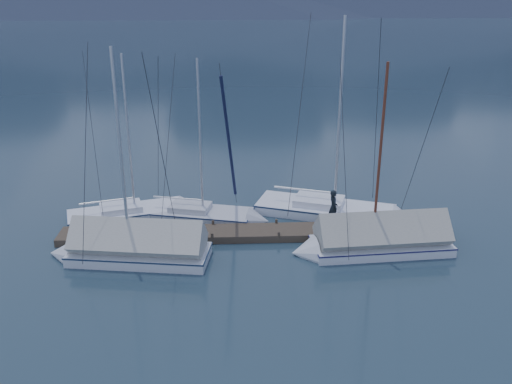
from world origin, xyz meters
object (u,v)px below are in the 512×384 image
sailboat_covered_near (369,242)px  sailboat_open_right (345,213)px  sailboat_open_mid (212,216)px  sailboat_covered_far (127,249)px  sailboat_open_left (144,212)px  person (333,207)px

sailboat_covered_near → sailboat_open_right: bearing=94.1°
sailboat_open_mid → sailboat_covered_far: size_ratio=0.89×
sailboat_open_left → sailboat_open_mid: 3.49m
sailboat_open_left → person: (9.17, -2.31, 1.04)m
sailboat_open_mid → sailboat_open_right: 6.70m
person → sailboat_open_right: bearing=-38.1°
sailboat_covered_far → person: size_ratio=5.66×
sailboat_open_left → sailboat_covered_far: 4.75m
sailboat_covered_near → person: bearing=119.3°
sailboat_covered_near → person: sailboat_covered_near is taller
sailboat_covered_far → sailboat_covered_near: bearing=1.4°
sailboat_open_left → person: size_ratio=5.16×
sailboat_open_mid → sailboat_open_right: (6.70, -0.03, 0.04)m
person → sailboat_open_mid: bearing=66.5°
sailboat_covered_near → sailboat_covered_far: 10.44m
sailboat_open_mid → person: bearing=-16.0°
sailboat_open_left → sailboat_covered_far: size_ratio=0.91×
sailboat_covered_near → sailboat_covered_far: (-10.44, -0.25, 0.02)m
person → sailboat_covered_far: bearing=97.3°
sailboat_open_left → sailboat_covered_near: sailboat_covered_near is taller
sailboat_open_mid → sailboat_open_right: size_ratio=0.81×
sailboat_covered_far → person: (9.21, 2.43, 0.72)m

